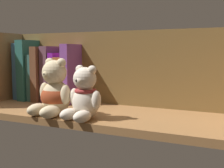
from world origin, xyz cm
name	(u,v)px	position (x,y,z in cm)	size (l,w,h in cm)	color
shelf_board	(101,116)	(0.00, 0.00, 1.00)	(83.59, 27.44, 2.00)	olive
shelf_back_panel	(122,71)	(0.00, 14.32, 13.17)	(85.99, 1.20, 26.33)	brown
book_0	(24,71)	(-38.67, 10.95, 12.33)	(3.24, 9.48, 20.65)	teal
book_1	(32,70)	(-34.93, 10.95, 12.86)	(3.41, 13.26, 21.73)	#266059
book_2	(39,77)	(-31.92, 10.95, 10.29)	(1.78, 11.71, 16.58)	#32625C
book_3	(44,74)	(-29.24, 10.95, 11.67)	(2.74, 12.57, 19.34)	brown
book_4	(52,74)	(-25.92, 10.95, 11.74)	(3.07, 10.03, 19.48)	#603D4E
book_5	(59,77)	(-22.90, 10.95, 10.60)	(2.14, 9.84, 17.20)	purple
book_6	(66,80)	(-19.86, 10.95, 9.86)	(3.11, 11.19, 15.73)	#AA5C31
book_7	(74,74)	(-16.43, 10.95, 12.05)	(2.91, 12.67, 20.11)	#7D4398
teddy_bear_larger	(54,93)	(-10.34, -8.42, 8.22)	(11.86, 12.63, 15.82)	beige
teddy_bear_smaller	(84,96)	(-0.03, -9.45, 8.01)	(10.46, 10.90, 14.08)	beige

